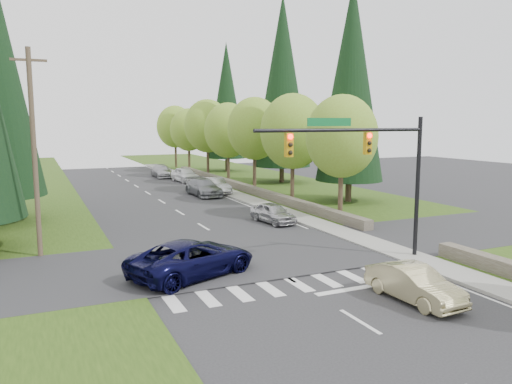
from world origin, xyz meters
TOP-DOWN VIEW (x-y plane):
  - ground at (0.00, 0.00)m, footprint 120.00×120.00m
  - grass_east at (13.00, 20.00)m, footprint 14.00×110.00m
  - cross_street at (0.00, 8.00)m, footprint 120.00×8.00m
  - sidewalk_east at (6.90, 22.00)m, footprint 1.80×80.00m
  - curb_east at (6.05, 22.00)m, footprint 0.20×80.00m
  - stone_wall_north at (8.60, 30.00)m, footprint 0.70×40.00m
  - traffic_signal at (4.37, 4.50)m, footprint 8.70×0.37m
  - utility_pole at (-9.50, 12.00)m, footprint 1.60×0.24m
  - decid_tree_0 at (9.20, 14.00)m, footprint 4.80×4.80m
  - decid_tree_1 at (9.30, 21.00)m, footprint 5.20×5.20m
  - decid_tree_2 at (9.10, 28.00)m, footprint 5.00×5.00m
  - decid_tree_3 at (9.20, 35.00)m, footprint 5.00×5.00m
  - decid_tree_4 at (9.30, 42.00)m, footprint 5.40×5.40m
  - decid_tree_5 at (9.10, 49.00)m, footprint 4.80×4.80m
  - decid_tree_6 at (9.20, 56.00)m, footprint 5.20×5.20m
  - conifer_e_a at (14.00, 20.00)m, footprint 5.44×5.44m
  - conifer_e_b at (15.00, 34.00)m, footprint 6.12×6.12m
  - conifer_e_c at (14.00, 48.00)m, footprint 5.10×5.10m
  - sedan_champagne at (2.95, -0.23)m, footprint 1.63×4.08m
  - suv_navy at (-3.60, 5.97)m, footprint 6.31×4.61m
  - parked_car_a at (4.58, 14.87)m, footprint 2.06×4.00m
  - parked_car_b at (4.21, 28.26)m, footprint 2.32×5.32m
  - parked_car_c at (5.60, 29.00)m, footprint 1.72×4.52m
  - parked_car_d at (5.60, 38.85)m, footprint 2.42×4.93m
  - parked_car_e at (4.42, 44.53)m, footprint 1.99×4.89m

SIDE VIEW (x-z plane):
  - ground at x=0.00m, z-range 0.00..0.00m
  - cross_street at x=0.00m, z-range -0.05..0.05m
  - grass_east at x=13.00m, z-range 0.00..0.06m
  - sidewalk_east at x=6.90m, z-range 0.00..0.13m
  - curb_east at x=6.05m, z-range 0.00..0.13m
  - stone_wall_north at x=8.60m, z-range 0.00..0.70m
  - parked_car_a at x=4.58m, z-range 0.00..1.30m
  - sedan_champagne at x=2.95m, z-range 0.00..1.32m
  - parked_car_e at x=4.42m, z-range 0.00..1.42m
  - parked_car_c at x=5.60m, z-range 0.00..1.47m
  - parked_car_b at x=4.21m, z-range 0.00..1.52m
  - suv_navy at x=-3.60m, z-range 0.00..1.59m
  - parked_car_d at x=5.60m, z-range 0.00..1.62m
  - traffic_signal at x=4.37m, z-range 1.58..8.38m
  - utility_pole at x=-9.50m, z-range 0.14..10.14m
  - decid_tree_5 at x=9.10m, z-range 1.38..9.68m
  - decid_tree_0 at x=9.20m, z-range 1.41..9.78m
  - decid_tree_3 at x=9.20m, z-range 1.39..9.94m
  - decid_tree_1 at x=9.30m, z-range 1.40..10.20m
  - decid_tree_6 at x=9.20m, z-range 1.43..10.30m
  - decid_tree_2 at x=9.10m, z-range 1.52..10.34m
  - decid_tree_4 at x=9.30m, z-range 1.47..10.65m
  - conifer_e_c at x=14.00m, z-range 0.89..17.69m
  - conifer_e_a at x=14.00m, z-range 0.89..18.69m
  - conifer_e_b at x=15.00m, z-range 0.89..20.69m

